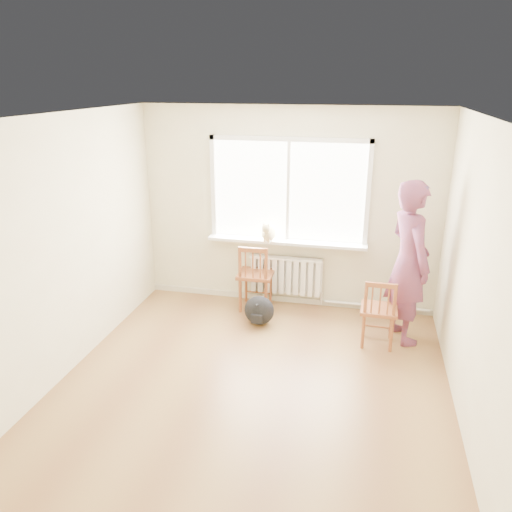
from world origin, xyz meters
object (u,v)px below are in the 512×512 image
Objects in this scene: chair_right at (379,313)px; person at (409,263)px; chair_left at (255,277)px; backpack at (259,310)px; cat at (269,233)px.

person is at bearing -136.81° from chair_right.
chair_left is 1.10× the size of chair_right.
person is 1.95m from backpack.
person reaches higher than chair_right.
chair_left reaches higher than backpack.
chair_left is 2.03m from person.
backpack is at bearing -85.50° from cat.
chair_left reaches higher than chair_right.
chair_right is 1.97× the size of cat.
person is (1.93, -0.37, 0.51)m from chair_left.
backpack is at bearing 66.98° from person.
chair_left is 0.63m from cat.
chair_right is at bearing -23.83° from cat.
person is at bearing 1.44° from backpack.
chair_right is 2.20× the size of backpack.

